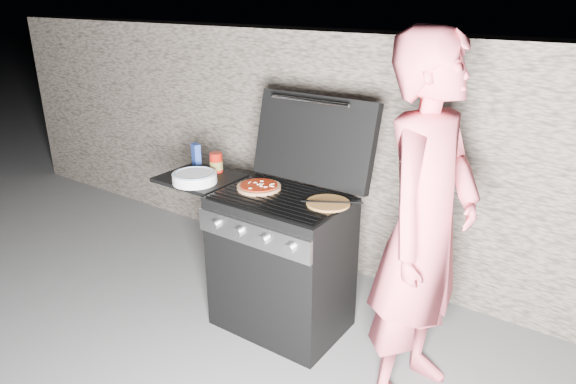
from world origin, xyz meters
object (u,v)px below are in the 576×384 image
Objects in this scene: gas_grill at (251,252)px; sauce_jar at (216,162)px; person at (425,230)px; pizza_topped at (259,186)px.

sauce_jar is (-0.39, 0.14, 0.51)m from gas_grill.
person is (1.56, -0.20, -0.00)m from sauce_jar.
pizza_topped is (0.06, 0.03, 0.47)m from gas_grill.
sauce_jar is 1.57m from person.
person is (1.11, -0.09, 0.04)m from pizza_topped.
person is at bearing -3.23° from gas_grill.
gas_grill is 0.69× the size of person.
person is (1.17, -0.07, 0.51)m from gas_grill.
pizza_topped is 2.06× the size of sauce_jar.
gas_grill is 4.86× the size of pizza_topped.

